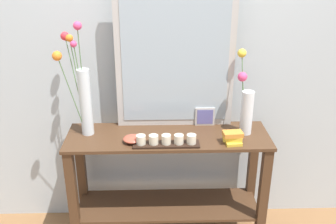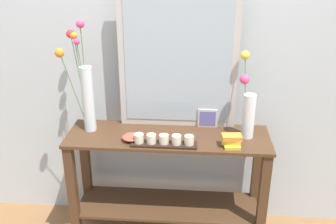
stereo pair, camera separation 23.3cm
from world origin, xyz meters
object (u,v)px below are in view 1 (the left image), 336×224
Objects in this scene: mirror_leaning at (175,55)px; book_stack at (233,137)px; candle_tray at (166,141)px; picture_frame_small at (205,117)px; tall_vase_left at (82,91)px; console_table at (168,176)px; decorative_bowl at (133,139)px; vase_right at (246,104)px.

book_stack is (0.33, -0.27, -0.43)m from mirror_leaning.
candle_tray is 0.38m from picture_frame_small.
tall_vase_left is 0.94m from book_stack.
picture_frame_small is at bearing -5.42° from mirror_leaning.
candle_tray reaches higher than console_table.
console_table is 0.52m from book_stack.
mirror_leaning reaches higher than book_stack.
tall_vase_left is 6.13× the size of decorative_bowl.
book_stack reaches higher than candle_tray.
candle_tray is at bearing -177.32° from book_stack.
console_table is at bearing 83.77° from candle_tray.
picture_frame_small is 0.29m from book_stack.
console_table is 11.04× the size of decorative_bowl.
picture_frame_small is at bearing 26.41° from decorative_bowl.
console_table is at bearing -4.84° from tall_vase_left.
tall_vase_left is at bearing 160.97° from candle_tray.
mirror_leaning reaches higher than tall_vase_left.
console_table is 0.45m from picture_frame_small.
tall_vase_left is at bearing 179.26° from vase_right.
mirror_leaning is 0.57m from decorative_bowl.
console_table is 0.68m from vase_right.
tall_vase_left is 1.00m from vase_right.
vase_right is 0.54m from candle_tray.
vase_right is at bearing 17.96° from candle_tray.
tall_vase_left reaches higher than candle_tray.
mirror_leaning reaches higher than decorative_bowl.
vase_right reaches higher than candle_tray.
console_table is 0.77m from tall_vase_left.
mirror_leaning reaches higher than vase_right.
decorative_bowl is at bearing 167.73° from candle_tray.
mirror_leaning is 7.72× the size of book_stack.
console_table is 3.21× the size of candle_tray.
tall_vase_left is (-0.51, 0.04, 0.58)m from console_table.
tall_vase_left is at bearing 156.73° from decorative_bowl.
mirror_leaning is at bearing 73.14° from console_table.
decorative_bowl is at bearing 177.59° from book_stack.
vase_right is 0.29m from picture_frame_small.
tall_vase_left is 1.35× the size of vase_right.
console_table is at bearing -176.33° from vase_right.
tall_vase_left reaches higher than vase_right.
tall_vase_left reaches higher than console_table.
tall_vase_left reaches higher than decorative_bowl.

